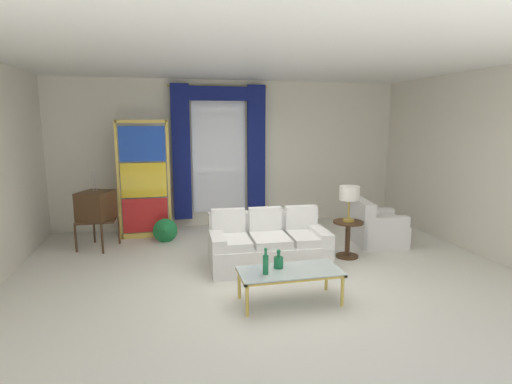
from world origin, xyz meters
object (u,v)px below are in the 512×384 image
(armchair_white, at_px, (376,228))
(table_lamp_brass, at_px, (349,195))
(couch_white_long, at_px, (267,245))
(round_side_table, at_px, (348,236))
(peacock_figurine, at_px, (165,231))
(bottle_crystal_tall, at_px, (279,261))
(bottle_blue_decanter, at_px, (266,264))
(coffee_table, at_px, (290,273))
(stained_glass_divider, at_px, (144,182))
(vintage_tv, at_px, (96,207))

(armchair_white, height_order, table_lamp_brass, table_lamp_brass)
(couch_white_long, height_order, round_side_table, couch_white_long)
(peacock_figurine, bearing_deg, table_lamp_brass, -26.73)
(bottle_crystal_tall, height_order, table_lamp_brass, table_lamp_brass)
(peacock_figurine, relative_size, table_lamp_brass, 1.05)
(couch_white_long, height_order, armchair_white, couch_white_long)
(bottle_blue_decanter, height_order, peacock_figurine, bottle_blue_decanter)
(coffee_table, relative_size, bottle_crystal_tall, 5.22)
(table_lamp_brass, bearing_deg, stained_glass_divider, 149.73)
(stained_glass_divider, bearing_deg, armchair_white, -18.51)
(round_side_table, bearing_deg, vintage_tv, 160.48)
(coffee_table, xyz_separation_m, armchair_white, (2.21, 1.91, -0.08))
(vintage_tv, bearing_deg, couch_white_long, -28.88)
(stained_glass_divider, xyz_separation_m, round_side_table, (3.21, -1.87, -0.70))
(bottle_crystal_tall, xyz_separation_m, stained_glass_divider, (-1.68, 3.15, 0.57))
(coffee_table, xyz_separation_m, bottle_crystal_tall, (-0.11, 0.10, 0.12))
(vintage_tv, xyz_separation_m, armchair_white, (4.80, -0.89, -0.44))
(bottle_blue_decanter, distance_m, vintage_tv, 3.65)
(stained_glass_divider, bearing_deg, coffee_table, -61.13)
(vintage_tv, relative_size, table_lamp_brass, 2.36)
(coffee_table, relative_size, bottle_blue_decanter, 3.83)
(bottle_blue_decanter, xyz_separation_m, vintage_tv, (-2.27, 2.86, 0.19))
(peacock_figurine, bearing_deg, armchair_white, -13.95)
(bottle_blue_decanter, distance_m, peacock_figurine, 3.11)
(vintage_tv, bearing_deg, coffee_table, -47.28)
(couch_white_long, xyz_separation_m, coffee_table, (-0.07, -1.34, 0.07))
(bottle_crystal_tall, xyz_separation_m, round_side_table, (1.53, 1.28, -0.14))
(bottle_crystal_tall, bearing_deg, round_side_table, 39.82)
(round_side_table, bearing_deg, peacock_figurine, 153.27)
(coffee_table, height_order, peacock_figurine, peacock_figurine)
(stained_glass_divider, distance_m, round_side_table, 3.78)
(stained_glass_divider, bearing_deg, vintage_tv, -150.08)
(peacock_figurine, bearing_deg, vintage_tv, -178.86)
(vintage_tv, relative_size, round_side_table, 2.26)
(bottle_crystal_tall, height_order, armchair_white, armchair_white)
(coffee_table, xyz_separation_m, peacock_figurine, (-1.45, 2.82, -0.15))
(vintage_tv, height_order, peacock_figurine, vintage_tv)
(coffee_table, bearing_deg, table_lamp_brass, 44.22)
(table_lamp_brass, bearing_deg, coffee_table, -135.78)
(bottle_crystal_tall, xyz_separation_m, armchair_white, (2.33, 1.81, -0.20))
(round_side_table, bearing_deg, stained_glass_divider, 149.73)
(peacock_figurine, distance_m, round_side_table, 3.21)
(bottle_blue_decanter, height_order, table_lamp_brass, table_lamp_brass)
(bottle_crystal_tall, relative_size, peacock_figurine, 0.39)
(bottle_crystal_tall, relative_size, round_side_table, 0.40)
(couch_white_long, relative_size, bottle_blue_decanter, 5.56)
(bottle_crystal_tall, bearing_deg, peacock_figurine, 116.10)
(vintage_tv, xyz_separation_m, round_side_table, (4.00, -1.42, -0.37))
(coffee_table, xyz_separation_m, stained_glass_divider, (-1.79, 3.25, 0.69))
(coffee_table, height_order, round_side_table, round_side_table)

